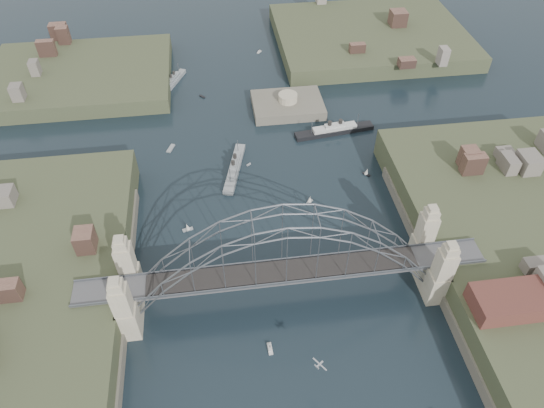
{
  "coord_description": "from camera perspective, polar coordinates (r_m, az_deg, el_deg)",
  "views": [
    {
      "loc": [
        -10.59,
        -60.7,
        88.53
      ],
      "look_at": [
        0.0,
        18.0,
        10.0
      ],
      "focal_mm": 32.51,
      "sensor_mm": 36.0,
      "label": 1
    }
  ],
  "objects": [
    {
      "name": "finger_pier",
      "position": [
        106.03,
        26.58,
        -19.28
      ],
      "size": [
        4.0,
        22.0,
        1.4
      ],
      "primitive_type": "cube",
      "color": "#4D4D50",
      "rests_on": "ground"
    },
    {
      "name": "small_boat_c",
      "position": [
        100.84,
        -0.24,
        -16.38
      ],
      "size": [
        0.96,
        2.62,
        1.43
      ],
      "color": "silver",
      "rests_on": "ground"
    },
    {
      "name": "small_boat_f",
      "position": [
        137.35,
        -2.71,
        4.57
      ],
      "size": [
        1.37,
        1.2,
        0.45
      ],
      "color": "silver",
      "rests_on": "ground"
    },
    {
      "name": "small_boat_i",
      "position": [
        126.03,
        15.45,
        -1.42
      ],
      "size": [
        2.12,
        1.07,
        2.38
      ],
      "color": "silver",
      "rests_on": "ground"
    },
    {
      "name": "wharf_shed",
      "position": [
        106.43,
        27.16,
        -9.83
      ],
      "size": [
        20.0,
        8.0,
        4.0
      ],
      "primitive_type": "cube",
      "color": "#592D26",
      "rests_on": "shore_east"
    },
    {
      "name": "small_boat_b",
      "position": [
        126.07,
        4.4,
        0.52
      ],
      "size": [
        1.9,
        1.67,
        2.38
      ],
      "color": "silver",
      "rests_on": "ground"
    },
    {
      "name": "aeroplane",
      "position": [
        90.48,
        5.47,
        -18.05
      ],
      "size": [
        2.1,
        2.75,
        0.47
      ],
      "color": "#B0B3B8"
    },
    {
      "name": "small_boat_e",
      "position": [
        145.79,
        -11.64,
        6.32
      ],
      "size": [
        2.55,
        3.93,
        0.45
      ],
      "color": "silver",
      "rests_on": "ground"
    },
    {
      "name": "naval_cruiser_near",
      "position": [
        135.37,
        -4.36,
        4.21
      ],
      "size": [
        7.66,
        20.27,
        6.07
      ],
      "color": "gray",
      "rests_on": "ground"
    },
    {
      "name": "shore_west",
      "position": [
        115.59,
        -28.74,
        -11.8
      ],
      "size": [
        50.5,
        90.0,
        12.0
      ],
      "color": "#3A4127",
      "rests_on": "ground"
    },
    {
      "name": "ocean_liner",
      "position": [
        149.69,
        7.23,
        8.46
      ],
      "size": [
        24.33,
        6.32,
        5.92
      ],
      "color": "black",
      "rests_on": "ground"
    },
    {
      "name": "shore_east",
      "position": [
        125.66,
        28.27,
        -5.88
      ],
      "size": [
        50.5,
        90.0,
        12.0
      ],
      "color": "#3A4127",
      "rests_on": "ground"
    },
    {
      "name": "small_boat_a",
      "position": [
        120.81,
        -9.77,
        -2.72
      ],
      "size": [
        2.67,
        1.39,
        2.38
      ],
      "color": "silver",
      "rests_on": "ground"
    },
    {
      "name": "small_boat_k",
      "position": [
        191.38,
        -1.49,
        17.21
      ],
      "size": [
        1.9,
        2.18,
        1.43
      ],
      "color": "silver",
      "rests_on": "ground"
    },
    {
      "name": "headland_ne",
      "position": [
        201.28,
        11.23,
        18.01
      ],
      "size": [
        70.0,
        55.0,
        9.5
      ],
      "primitive_type": "cube",
      "color": "#3A4127",
      "rests_on": "ground"
    },
    {
      "name": "naval_cruiser_far",
      "position": [
        175.15,
        -11.35,
        13.75
      ],
      "size": [
        8.62,
        15.59,
        5.43
      ],
      "color": "gray",
      "rests_on": "ground"
    },
    {
      "name": "fort_island",
      "position": [
        159.66,
        1.81,
        10.83
      ],
      "size": [
        22.0,
        16.0,
        9.4
      ],
      "color": "#5B5749",
      "rests_on": "ground"
    },
    {
      "name": "small_boat_h",
      "position": [
        166.76,
        -8.08,
        12.21
      ],
      "size": [
        2.0,
        2.17,
        0.45
      ],
      "color": "silver",
      "rests_on": "ground"
    },
    {
      "name": "bridge",
      "position": [
        98.0,
        1.41,
        -6.38
      ],
      "size": [
        84.0,
        13.8,
        24.6
      ],
      "color": "#4D4D50",
      "rests_on": "ground"
    },
    {
      "name": "small_boat_d",
      "position": [
        136.06,
        10.9,
        3.64
      ],
      "size": [
        2.04,
        2.06,
        2.38
      ],
      "color": "silver",
      "rests_on": "ground"
    },
    {
      "name": "ground",
      "position": [
        107.86,
        1.3,
        -10.5
      ],
      "size": [
        500.0,
        500.0,
        0.0
      ],
      "primitive_type": "plane",
      "color": "black",
      "rests_on": "ground"
    },
    {
      "name": "headland_nw",
      "position": [
        184.29,
        -21.15,
        13.09
      ],
      "size": [
        60.0,
        45.0,
        9.0
      ],
      "primitive_type": "cube",
      "color": "#3A4127",
      "rests_on": "ground"
    }
  ]
}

